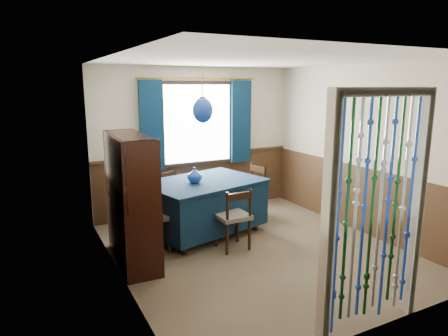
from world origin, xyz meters
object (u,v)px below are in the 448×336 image
vase_table (195,176)px  sideboard (132,218)px  pendant_lamp (203,110)px  bowl_shelf (138,177)px  dining_table (204,203)px  chair_right (250,190)px  chair_near (234,217)px  vase_sideboard (128,186)px  chair_far (175,194)px  chair_left (150,217)px

vase_table → sideboard: bearing=-157.4°
pendant_lamp → bowl_shelf: size_ratio=4.30×
vase_table → bowl_shelf: (-0.99, -0.62, 0.21)m
dining_table → chair_right: chair_right is taller
bowl_shelf → sideboard: bearing=108.3°
chair_near → vase_table: 0.87m
vase_table → bowl_shelf: bearing=-148.0°
chair_right → bowl_shelf: size_ratio=4.63×
sideboard → dining_table: bearing=23.9°
vase_table → vase_sideboard: size_ratio=1.12×
chair_far → bowl_shelf: size_ratio=4.26×
dining_table → vase_table: bearing=-179.2°
vase_sideboard → chair_right: bearing=11.4°
bowl_shelf → vase_sideboard: bowl_shelf is taller
pendant_lamp → vase_table: bearing=-165.3°
chair_right → vase_sideboard: vase_sideboard is taller
sideboard → pendant_lamp: 1.81m
chair_left → vase_table: 0.90m
sideboard → vase_sideboard: 0.48m
chair_right → bowl_shelf: bowl_shelf is taller
vase_table → vase_sideboard: bearing=-174.5°
chair_right → sideboard: size_ratio=0.56×
sideboard → vase_sideboard: bearing=82.3°
chair_far → chair_right: size_ratio=0.92×
chair_far → pendant_lamp: 1.60m
sideboard → bowl_shelf: bearing=-69.4°
chair_far → bowl_shelf: 1.84m
chair_right → vase_sideboard: size_ratio=4.87×
chair_near → pendant_lamp: 1.57m
dining_table → chair_right: (0.99, 0.29, 0.01)m
chair_near → chair_left: bearing=155.8°
chair_near → sideboard: size_ratio=0.53×
chair_left → chair_right: size_ratio=1.00×
sideboard → vase_table: sideboard is taller
dining_table → chair_far: 0.77m
chair_left → sideboard: bearing=-56.7°
vase_table → chair_right: bearing=16.3°
dining_table → chair_left: size_ratio=2.12×
chair_far → vase_sideboard: bearing=15.7°
dining_table → chair_right: bearing=2.6°
pendant_lamp → bowl_shelf: pendant_lamp is taller
chair_left → vase_sideboard: (-0.23, 0.14, 0.42)m
chair_right → vase_table: (-1.14, -0.33, 0.44)m
chair_far → sideboard: sideboard is taller
vase_sideboard → vase_table: bearing=5.5°
dining_table → chair_left: chair_left is taller
chair_right → pendant_lamp: bearing=100.9°
chair_right → sideboard: bearing=103.7°
chair_left → dining_table: bearing=105.3°
chair_left → vase_table: bearing=105.7°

